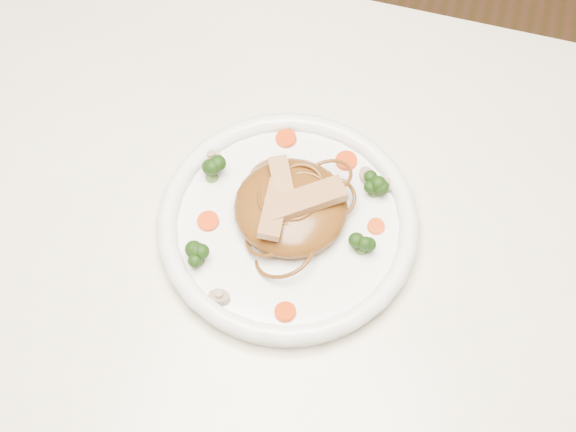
# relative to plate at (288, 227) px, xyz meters

# --- Properties ---
(table) EXTENTS (1.20, 0.80, 0.75)m
(table) POSITION_rel_plate_xyz_m (-0.01, -0.07, -0.11)
(table) COLOR white
(table) RESTS_ON ground
(plate) EXTENTS (0.29, 0.29, 0.02)m
(plate) POSITION_rel_plate_xyz_m (0.00, 0.00, 0.00)
(plate) COLOR white
(plate) RESTS_ON table
(noodle_mound) EXTENTS (0.14, 0.14, 0.04)m
(noodle_mound) POSITION_rel_plate_xyz_m (0.00, 0.01, 0.02)
(noodle_mound) COLOR brown
(noodle_mound) RESTS_ON plate
(chicken_a) EXTENTS (0.08, 0.07, 0.01)m
(chicken_a) POSITION_rel_plate_xyz_m (0.02, 0.01, 0.05)
(chicken_a) COLOR tan
(chicken_a) RESTS_ON noodle_mound
(chicken_b) EXTENTS (0.04, 0.06, 0.01)m
(chicken_b) POSITION_rel_plate_xyz_m (-0.01, 0.02, 0.04)
(chicken_b) COLOR tan
(chicken_b) RESTS_ON noodle_mound
(chicken_c) EXTENTS (0.03, 0.07, 0.01)m
(chicken_c) POSITION_rel_plate_xyz_m (-0.01, -0.01, 0.05)
(chicken_c) COLOR tan
(chicken_c) RESTS_ON noodle_mound
(broccoli_0) EXTENTS (0.03, 0.03, 0.03)m
(broccoli_0) POSITION_rel_plate_xyz_m (0.08, 0.06, 0.02)
(broccoli_0) COLOR #17350B
(broccoli_0) RESTS_ON plate
(broccoli_1) EXTENTS (0.03, 0.03, 0.03)m
(broccoli_1) POSITION_rel_plate_xyz_m (-0.09, 0.03, 0.02)
(broccoli_1) COLOR #17350B
(broccoli_1) RESTS_ON plate
(broccoli_2) EXTENTS (0.03, 0.03, 0.03)m
(broccoli_2) POSITION_rel_plate_xyz_m (-0.07, -0.07, 0.02)
(broccoli_2) COLOR #17350B
(broccoli_2) RESTS_ON plate
(broccoli_3) EXTENTS (0.03, 0.03, 0.03)m
(broccoli_3) POSITION_rel_plate_xyz_m (0.08, -0.01, 0.02)
(broccoli_3) COLOR #17350B
(broccoli_3) RESTS_ON plate
(carrot_0) EXTENTS (0.03, 0.03, 0.00)m
(carrot_0) POSITION_rel_plate_xyz_m (0.04, 0.09, 0.01)
(carrot_0) COLOR #D63D07
(carrot_0) RESTS_ON plate
(carrot_1) EXTENTS (0.03, 0.03, 0.00)m
(carrot_1) POSITION_rel_plate_xyz_m (-0.08, -0.02, 0.01)
(carrot_1) COLOR #D63D07
(carrot_1) RESTS_ON plate
(carrot_2) EXTENTS (0.02, 0.02, 0.00)m
(carrot_2) POSITION_rel_plate_xyz_m (0.09, 0.02, 0.01)
(carrot_2) COLOR #D63D07
(carrot_2) RESTS_ON plate
(carrot_3) EXTENTS (0.03, 0.03, 0.00)m
(carrot_3) POSITION_rel_plate_xyz_m (-0.03, 0.10, 0.01)
(carrot_3) COLOR #D63D07
(carrot_3) RESTS_ON plate
(carrot_4) EXTENTS (0.02, 0.02, 0.00)m
(carrot_4) POSITION_rel_plate_xyz_m (0.02, -0.09, 0.01)
(carrot_4) COLOR #D63D07
(carrot_4) RESTS_ON plate
(mushroom_0) EXTENTS (0.02, 0.02, 0.01)m
(mushroom_0) POSITION_rel_plate_xyz_m (-0.04, -0.10, 0.01)
(mushroom_0) COLOR tan
(mushroom_0) RESTS_ON plate
(mushroom_1) EXTENTS (0.03, 0.03, 0.01)m
(mushroom_1) POSITION_rel_plate_xyz_m (0.09, 0.07, 0.01)
(mushroom_1) COLOR tan
(mushroom_1) RESTS_ON plate
(mushroom_2) EXTENTS (0.04, 0.04, 0.01)m
(mushroom_2) POSITION_rel_plate_xyz_m (-0.10, 0.05, 0.01)
(mushroom_2) COLOR tan
(mushroom_2) RESTS_ON plate
(mushroom_3) EXTENTS (0.03, 0.03, 0.01)m
(mushroom_3) POSITION_rel_plate_xyz_m (0.06, 0.07, 0.01)
(mushroom_3) COLOR tan
(mushroom_3) RESTS_ON plate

